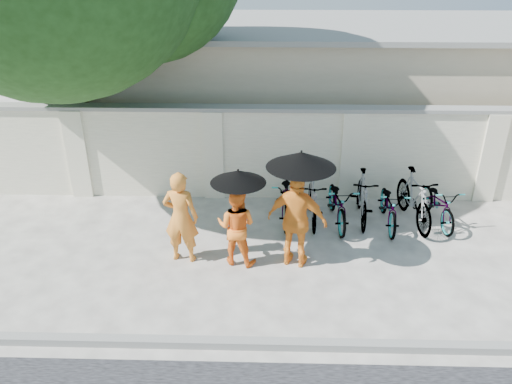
{
  "coord_description": "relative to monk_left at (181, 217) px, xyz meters",
  "views": [
    {
      "loc": [
        0.22,
        -7.08,
        5.03
      ],
      "look_at": [
        -0.01,
        1.06,
        1.1
      ],
      "focal_mm": 35.0,
      "sensor_mm": 36.0,
      "label": 1
    }
  ],
  "objects": [
    {
      "name": "monk_right",
      "position": [
        2.02,
        -0.11,
        0.04
      ],
      "size": [
        1.13,
        0.73,
        1.78
      ],
      "primitive_type": "imported",
      "rotation": [
        0.0,
        0.0,
        2.83
      ],
      "color": "orange",
      "rests_on": "ground"
    },
    {
      "name": "bike_6",
      "position": [
        4.98,
        1.51,
        -0.43
      ],
      "size": [
        0.72,
        1.67,
        0.85
      ],
      "primitive_type": "imported",
      "rotation": [
        0.0,
        0.0,
        0.09
      ],
      "color": "#949494",
      "rests_on": "ground"
    },
    {
      "name": "bike_3",
      "position": [
        3.44,
        1.58,
        -0.34
      ],
      "size": [
        0.61,
        1.73,
        1.02
      ],
      "primitive_type": "imported",
      "rotation": [
        0.0,
        0.0,
        -0.08
      ],
      "color": "#949494",
      "rests_on": "ground"
    },
    {
      "name": "ground",
      "position": [
        1.31,
        -0.51,
        -0.85
      ],
      "size": [
        80.0,
        80.0,
        0.0
      ],
      "primitive_type": "plane",
      "color": "beige"
    },
    {
      "name": "bike_5",
      "position": [
        4.47,
        1.49,
        -0.31
      ],
      "size": [
        0.73,
        1.87,
        1.1
      ],
      "primitive_type": "imported",
      "rotation": [
        0.0,
        0.0,
        0.12
      ],
      "color": "#949494",
      "rests_on": "ground"
    },
    {
      "name": "compound_wall",
      "position": [
        2.31,
        2.69,
        0.15
      ],
      "size": [
        20.0,
        0.3,
        2.0
      ],
      "primitive_type": "cube",
      "color": "#EEE7C8",
      "rests_on": "ground"
    },
    {
      "name": "bike_4",
      "position": [
        3.96,
        1.37,
        -0.43
      ],
      "size": [
        0.64,
        1.65,
        0.85
      ],
      "primitive_type": "imported",
      "rotation": [
        0.0,
        0.0,
        -0.05
      ],
      "color": "#949494",
      "rests_on": "ground"
    },
    {
      "name": "parasol_center",
      "position": [
        1.02,
        -0.14,
        0.85
      ],
      "size": [
        0.93,
        0.93,
        0.99
      ],
      "color": "black",
      "rests_on": "ground"
    },
    {
      "name": "kerb",
      "position": [
        1.31,
        -2.21,
        -0.79
      ],
      "size": [
        40.0,
        0.16,
        0.12
      ],
      "primitive_type": "cube",
      "color": "gray",
      "rests_on": "ground"
    },
    {
      "name": "bike_2",
      "position": [
        2.93,
        1.43,
        -0.4
      ],
      "size": [
        0.7,
        1.74,
        0.9
      ],
      "primitive_type": "imported",
      "rotation": [
        0.0,
        0.0,
        0.06
      ],
      "color": "#949494",
      "rests_on": "ground"
    },
    {
      "name": "bike_0",
      "position": [
        1.91,
        1.6,
        -0.39
      ],
      "size": [
        0.67,
        1.8,
        0.94
      ],
      "primitive_type": "imported",
      "rotation": [
        0.0,
        0.0,
        -0.03
      ],
      "color": "#949494",
      "rests_on": "ground"
    },
    {
      "name": "parasol_right",
      "position": [
        2.04,
        -0.19,
        1.18
      ],
      "size": [
        1.14,
        1.14,
        1.16
      ],
      "color": "black",
      "rests_on": "ground"
    },
    {
      "name": "monk_left",
      "position": [
        0.0,
        0.0,
        0.0
      ],
      "size": [
        0.67,
        0.49,
        1.71
      ],
      "primitive_type": "imported",
      "rotation": [
        0.0,
        0.0,
        3.01
      ],
      "color": "orange",
      "rests_on": "ground"
    },
    {
      "name": "monk_center",
      "position": [
        0.97,
        -0.06,
        -0.13
      ],
      "size": [
        0.82,
        0.71,
        1.46
      ],
      "primitive_type": "imported",
      "rotation": [
        0.0,
        0.0,
        2.89
      ],
      "color": "orange",
      "rests_on": "ground"
    },
    {
      "name": "bike_1",
      "position": [
        2.42,
        1.48,
        -0.37
      ],
      "size": [
        0.46,
        1.61,
        0.97
      ],
      "primitive_type": "imported",
      "rotation": [
        0.0,
        0.0,
        0.0
      ],
      "color": "#949494",
      "rests_on": "ground"
    },
    {
      "name": "building_behind",
      "position": [
        3.31,
        6.49,
        0.75
      ],
      "size": [
        14.0,
        6.0,
        3.2
      ],
      "primitive_type": "cube",
      "color": "#B8AA8E",
      "rests_on": "ground"
    }
  ]
}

